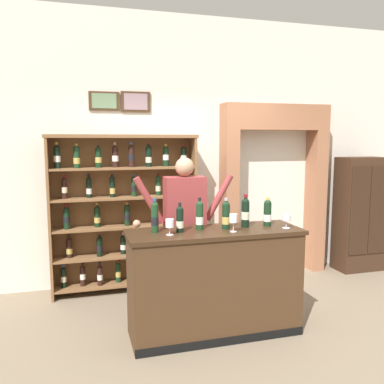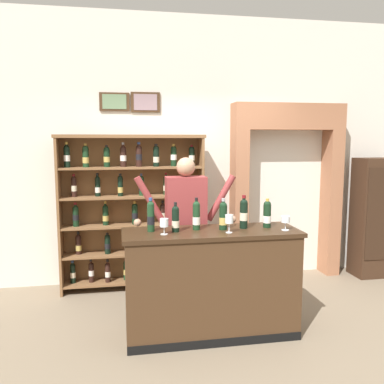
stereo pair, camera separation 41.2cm
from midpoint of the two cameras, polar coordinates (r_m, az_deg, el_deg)
The scene contains 16 objects.
ground_plane at distance 4.22m, azimuth 1.09°, elevation -19.26°, with size 14.00×14.00×0.02m, color #7A6B56.
back_wall at distance 5.46m, azimuth -4.21°, elevation 5.87°, with size 12.00×0.19×3.48m.
wine_shelf at distance 5.08m, azimuth -11.84°, elevation -2.34°, with size 1.81×0.31×1.94m.
archway_doorway at distance 5.77m, azimuth 9.07°, elevation 2.05°, with size 1.52×0.45×2.36m.
side_cabinet at distance 6.23m, azimuth 20.84°, elevation -2.92°, with size 0.66×0.39×1.63m.
tasting_counter at distance 3.99m, azimuth 0.17°, elevation -12.64°, with size 1.68×0.57×1.03m.
shopkeeper at distance 4.29m, azimuth -3.79°, elevation -3.80°, with size 1.10×0.22×1.70m.
tasting_bottle_super_tuscan at distance 3.76m, azimuth -8.40°, elevation -3.48°, with size 0.07×0.07×0.32m.
tasting_bottle_grappa at distance 3.75m, azimuth -4.87°, elevation -3.85°, with size 0.07×0.07×0.28m.
tasting_bottle_brunello at distance 3.85m, azimuth -1.99°, elevation -3.33°, with size 0.07×0.07×0.31m.
tasting_bottle_bianco at distance 3.87m, azimuth 1.79°, elevation -3.29°, with size 0.08×0.08×0.30m.
tasting_bottle_vin_santo at distance 3.96m, azimuth 4.59°, elevation -2.86°, with size 0.08×0.08×0.32m.
tasting_bottle_chianti at distance 4.05m, azimuth 7.75°, elevation -2.94°, with size 0.08×0.08×0.29m.
wine_glass_left at distance 3.75m, azimuth 2.74°, elevation -3.82°, with size 0.08×0.08×0.17m.
wine_glass_center at distance 3.65m, azimuth -6.40°, elevation -4.50°, with size 0.08×0.08×0.15m.
wine_glass_right at distance 3.97m, azimuth 10.30°, elevation -3.70°, with size 0.08×0.08×0.14m.
Camera 1 is at (-1.30, -3.56, 1.89)m, focal length 37.85 mm.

